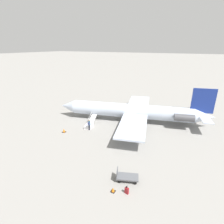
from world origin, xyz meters
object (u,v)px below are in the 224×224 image
at_px(luggage_cart, 126,177).
at_px(boarding_stairs, 90,124).
at_px(passenger, 89,124).
at_px(airplane_main, 135,111).
at_px(suitcase, 127,190).

bearing_deg(luggage_cart, boarding_stairs, -60.33).
bearing_deg(passenger, airplane_main, -53.44).
xyz_separation_m(airplane_main, boarding_stairs, (5.98, 5.56, -1.60)).
relative_size(airplane_main, suitcase, 30.51).
bearing_deg(passenger, boarding_stairs, 16.62).
bearing_deg(suitcase, airplane_main, -71.52).
height_order(airplane_main, suitcase, airplane_main).
relative_size(airplane_main, luggage_cart, 10.98).
bearing_deg(suitcase, boarding_stairs, -42.34).
bearing_deg(airplane_main, suitcase, 93.26).
height_order(boarding_stairs, luggage_cart, boarding_stairs).
distance_m(boarding_stairs, suitcase, 15.24).
height_order(airplane_main, passenger, airplane_main).
bearing_deg(passenger, suitcase, -146.07).
xyz_separation_m(airplane_main, suitcase, (-5.29, 15.82, -1.64)).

